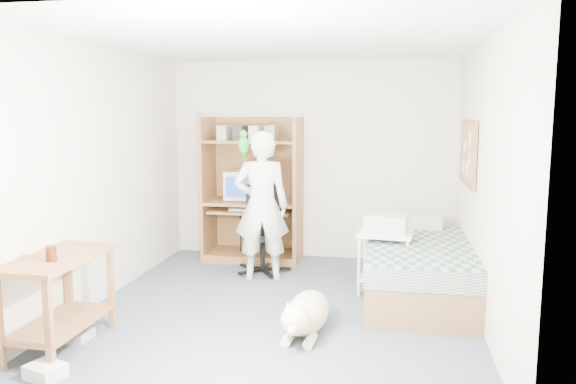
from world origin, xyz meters
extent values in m
plane|color=#404C57|center=(0.00, 0.00, 0.00)|extent=(4.00, 4.00, 0.00)
cube|color=silver|center=(0.00, 2.00, 1.25)|extent=(3.60, 0.02, 2.50)
cube|color=silver|center=(1.80, 0.00, 1.25)|extent=(0.02, 4.00, 2.50)
cube|color=silver|center=(-1.80, 0.00, 1.25)|extent=(0.02, 4.00, 2.50)
cube|color=white|center=(0.00, 0.00, 2.50)|extent=(3.60, 4.00, 0.02)
cube|color=brown|center=(-1.28, 1.70, 0.90)|extent=(0.04, 0.60, 1.80)
cube|color=brown|center=(-0.12, 1.70, 0.90)|extent=(0.04, 0.60, 1.80)
cube|color=brown|center=(-0.70, 1.99, 0.90)|extent=(1.20, 0.02, 1.80)
cube|color=brown|center=(-0.70, 1.70, 0.74)|extent=(1.12, 0.60, 0.04)
cube|color=brown|center=(-0.70, 1.62, 0.64)|extent=(1.00, 0.50, 0.03)
cube|color=brown|center=(-0.70, 1.70, 1.50)|extent=(1.12, 0.55, 0.03)
cube|color=brown|center=(-0.70, 1.70, 0.05)|extent=(1.12, 0.60, 0.10)
cube|color=brown|center=(1.30, 0.60, 0.18)|extent=(1.00, 2.00, 0.36)
cube|color=#2A6971|center=(1.30, 0.60, 0.46)|extent=(1.02, 2.02, 0.20)
cube|color=white|center=(1.30, 1.40, 0.60)|extent=(0.55, 0.35, 0.12)
cube|color=brown|center=(-1.55, -1.20, 0.73)|extent=(0.50, 1.00, 0.04)
cube|color=brown|center=(-1.35, -1.65, 0.35)|extent=(0.05, 0.05, 0.70)
cube|color=brown|center=(-1.75, -0.75, 0.35)|extent=(0.05, 0.05, 0.70)
cube|color=brown|center=(-1.35, -0.75, 0.35)|extent=(0.05, 0.05, 0.70)
cube|color=brown|center=(-1.55, -1.20, 0.20)|extent=(0.46, 0.92, 0.03)
cube|color=#926741|center=(1.78, 0.90, 1.45)|extent=(0.03, 0.90, 0.60)
cube|color=brown|center=(1.77, 0.90, 1.76)|extent=(0.04, 0.94, 0.04)
cube|color=brown|center=(1.77, 0.90, 1.14)|extent=(0.04, 0.94, 0.04)
cylinder|color=black|center=(-0.45, 1.16, 0.04)|extent=(0.56, 0.56, 0.06)
cylinder|color=black|center=(-0.45, 1.16, 0.22)|extent=(0.06, 0.06, 0.38)
cube|color=black|center=(-0.45, 1.16, 0.44)|extent=(0.51, 0.51, 0.08)
cube|color=black|center=(-0.50, 1.37, 0.75)|extent=(0.40, 0.14, 0.52)
cube|color=black|center=(-0.68, 1.11, 0.58)|extent=(0.10, 0.28, 0.04)
cube|color=black|center=(-0.22, 1.21, 0.58)|extent=(0.10, 0.28, 0.04)
imported|color=white|center=(-0.40, 0.91, 0.83)|extent=(0.68, 0.52, 1.66)
ellipsoid|color=#16991F|center=(-0.60, 0.93, 1.50)|extent=(0.12, 0.12, 0.20)
sphere|color=#16991F|center=(-0.59, 0.89, 1.62)|extent=(0.08, 0.08, 0.08)
cone|color=#E25A14|center=(-0.59, 0.85, 1.62)|extent=(0.04, 0.04, 0.03)
cylinder|color=#16991F|center=(-0.61, 0.98, 1.39)|extent=(0.06, 0.14, 0.12)
ellipsoid|color=beige|center=(0.33, -0.50, 0.16)|extent=(0.40, 0.75, 0.33)
sphere|color=beige|center=(0.29, -0.91, 0.24)|extent=(0.24, 0.24, 0.24)
cone|color=beige|center=(0.23, -0.92, 0.35)|extent=(0.07, 0.07, 0.09)
cone|color=beige|center=(0.35, -0.93, 0.35)|extent=(0.07, 0.07, 0.09)
ellipsoid|color=beige|center=(0.29, -1.01, 0.20)|extent=(0.09, 0.14, 0.08)
cylinder|color=beige|center=(0.36, -0.12, 0.10)|extent=(0.08, 0.23, 0.12)
cube|color=white|center=(0.96, 0.66, 0.63)|extent=(0.59, 0.49, 0.04)
cube|color=white|center=(0.96, 0.66, 0.16)|extent=(0.54, 0.45, 0.03)
cylinder|color=white|center=(0.73, 0.47, 0.31)|extent=(0.03, 0.03, 0.63)
cylinder|color=white|center=(1.20, 0.47, 0.31)|extent=(0.03, 0.03, 0.63)
cylinder|color=white|center=(0.73, 0.84, 0.31)|extent=(0.03, 0.03, 0.63)
cylinder|color=white|center=(1.20, 0.84, 0.31)|extent=(0.03, 0.03, 0.63)
cube|color=#BCBBB6|center=(0.96, 0.66, 0.74)|extent=(0.45, 0.37, 0.18)
cube|color=beige|center=(-0.86, 1.75, 0.95)|extent=(0.40, 0.42, 0.36)
cube|color=navy|center=(-0.85, 1.55, 0.95)|extent=(0.30, 0.03, 0.25)
cube|color=beige|center=(-0.73, 1.58, 0.67)|extent=(0.47, 0.22, 0.03)
cylinder|color=gold|center=(-0.33, 1.65, 0.82)|extent=(0.08, 0.08, 0.12)
cylinder|color=#3A1609|center=(-1.50, -1.35, 0.81)|extent=(0.08, 0.08, 0.12)
cube|color=silver|center=(-1.37, -1.70, 0.05)|extent=(0.30, 0.27, 0.10)
cube|color=#A4A5A0|center=(-1.50, -1.04, 0.04)|extent=(0.19, 0.23, 0.08)
camera|label=1|loc=(1.00, -5.06, 1.86)|focal=35.00mm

